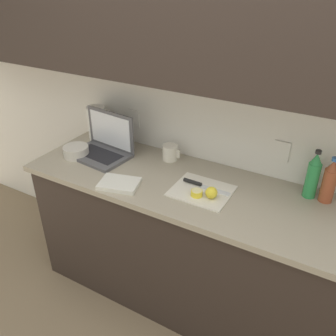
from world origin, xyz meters
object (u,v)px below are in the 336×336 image
Objects in this scene: paper_towel_roll at (97,123)px; knife at (198,184)px; laptop at (104,145)px; lemon_half_cut at (197,193)px; bottle_oil_tall at (313,176)px; measuring_cup at (170,153)px; bowl_white at (76,151)px; bottle_green_soda at (329,182)px; lemon_whole_beside at (211,193)px; cutting_board at (202,191)px.

knife is at bearing -13.97° from paper_towel_roll.
laptop is 0.76m from lemon_half_cut.
measuring_cup is (-0.85, -0.00, -0.08)m from bottle_oil_tall.
bowl_white is at bearing -174.90° from knife.
bottle_oil_tall is at bearing 0.24° from measuring_cup.
bottle_green_soda reaches higher than measuring_cup.
bottle_oil_tall is 1.44m from bowl_white.
bottle_green_soda is (1.35, 0.15, 0.05)m from laptop.
bowl_white is (-0.55, -0.26, -0.01)m from measuring_cup.
lemon_whole_beside is 0.61m from bottle_green_soda.
bottle_green_soda is at bearing 10.11° from bowl_white.
lemon_half_cut is at bearing -153.25° from bottle_green_soda.
bottle_oil_tall reaches higher than bottle_green_soda.
lemon_half_cut is at bearing -149.68° from bottle_oil_tall.
bottle_oil_tall is 2.34× the size of measuring_cup.
bottle_green_soda is 0.08m from bottle_oil_tall.
lemon_whole_beside is 0.27× the size of paper_towel_roll.
lemon_half_cut is at bearing -42.27° from measuring_cup.
bowl_white is (-0.89, -0.02, 0.03)m from cutting_board.
cutting_board is at bearing 87.96° from lemon_half_cut.
measuring_cup is 0.49× the size of paper_towel_roll.
paper_towel_roll is at bearing 164.51° from cutting_board.
bottle_green_soda is 2.17× the size of measuring_cup.
bottle_green_soda is 0.94m from measuring_cup.
cutting_board is 0.41m from measuring_cup.
paper_towel_roll is (-1.01, 0.30, 0.08)m from lemon_whole_beside.
lemon_half_cut is at bearing -4.98° from laptop.
lemon_half_cut is 0.23× the size of bottle_oil_tall.
lemon_half_cut is 0.45m from measuring_cup.
lemon_half_cut is at bearing -2.54° from bowl_white.
measuring_cup is 0.60m from paper_towel_roll.
lemon_half_cut is 0.26× the size of paper_towel_roll.
bottle_green_soda is at bearing -0.00° from bottle_oil_tall.
lemon_whole_beside is 0.50m from measuring_cup.
bottle_oil_tall reaches higher than lemon_whole_beside.
lemon_half_cut is 0.25× the size of bottle_green_soda.
paper_towel_roll is (-0.60, 0.02, 0.07)m from measuring_cup.
laptop reaches higher than paper_towel_roll.
bottle_oil_tall is at bearing 180.00° from bottle_green_soda.
measuring_cup is (-0.41, 0.28, 0.01)m from lemon_whole_beside.
bowl_white is (-0.85, -0.06, 0.02)m from knife.
cutting_board is 1.16× the size of bottle_oil_tall.
bottle_oil_tall is at bearing 10.70° from bowl_white.
lemon_whole_beside is at bearing -34.65° from measuring_cup.
lemon_half_cut is at bearing -68.18° from knife.
lemon_half_cut is 0.53× the size of measuring_cup.
lemon_half_cut is 0.69m from bottle_green_soda.
bottle_green_soda is 1.07× the size of paper_towel_roll.
lemon_half_cut reaches higher than knife.
laptop reaches higher than cutting_board.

